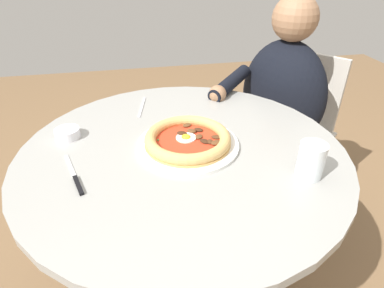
{
  "coord_description": "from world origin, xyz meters",
  "views": [
    {
      "loc": [
        -0.8,
        0.13,
        1.28
      ],
      "look_at": [
        0.02,
        -0.03,
        0.75
      ],
      "focal_mm": 29.84,
      "sensor_mm": 36.0,
      "label": 1
    }
  ],
  "objects_px": {
    "pizza_on_plate": "(188,140)",
    "diner_person": "(276,134)",
    "fork_utensil": "(142,107)",
    "water_glass": "(310,163)",
    "ramekin_capers": "(67,133)",
    "cafe_chair_diner": "(290,121)",
    "dining_table": "(183,187)",
    "steak_knife": "(76,179)"
  },
  "relations": [
    {
      "from": "steak_knife",
      "to": "diner_person",
      "type": "bearing_deg",
      "value": -57.76
    },
    {
      "from": "ramekin_capers",
      "to": "fork_utensil",
      "type": "height_order",
      "value": "ramekin_capers"
    },
    {
      "from": "pizza_on_plate",
      "to": "diner_person",
      "type": "distance_m",
      "value": 0.7
    },
    {
      "from": "steak_knife",
      "to": "cafe_chair_diner",
      "type": "bearing_deg",
      "value": -57.03
    },
    {
      "from": "diner_person",
      "to": "steak_knife",
      "type": "bearing_deg",
      "value": 122.24
    },
    {
      "from": "fork_utensil",
      "to": "dining_table",
      "type": "bearing_deg",
      "value": -161.63
    },
    {
      "from": "ramekin_capers",
      "to": "water_glass",
      "type": "bearing_deg",
      "value": -116.82
    },
    {
      "from": "fork_utensil",
      "to": "diner_person",
      "type": "xyz_separation_m",
      "value": [
        0.11,
        -0.62,
        -0.25
      ]
    },
    {
      "from": "pizza_on_plate",
      "to": "fork_utensil",
      "type": "bearing_deg",
      "value": 22.01
    },
    {
      "from": "ramekin_capers",
      "to": "fork_utensil",
      "type": "relative_size",
      "value": 0.45
    },
    {
      "from": "dining_table",
      "to": "steak_knife",
      "type": "distance_m",
      "value": 0.35
    },
    {
      "from": "water_glass",
      "to": "ramekin_capers",
      "type": "height_order",
      "value": "water_glass"
    },
    {
      "from": "dining_table",
      "to": "diner_person",
      "type": "relative_size",
      "value": 0.87
    },
    {
      "from": "pizza_on_plate",
      "to": "fork_utensil",
      "type": "relative_size",
      "value": 1.84
    },
    {
      "from": "water_glass",
      "to": "cafe_chair_diner",
      "type": "height_order",
      "value": "water_glass"
    },
    {
      "from": "water_glass",
      "to": "diner_person",
      "type": "bearing_deg",
      "value": -19.42
    },
    {
      "from": "pizza_on_plate",
      "to": "cafe_chair_diner",
      "type": "distance_m",
      "value": 0.83
    },
    {
      "from": "diner_person",
      "to": "dining_table",
      "type": "bearing_deg",
      "value": 128.84
    },
    {
      "from": "water_glass",
      "to": "cafe_chair_diner",
      "type": "distance_m",
      "value": 0.82
    },
    {
      "from": "dining_table",
      "to": "cafe_chair_diner",
      "type": "relative_size",
      "value": 1.17
    },
    {
      "from": "ramekin_capers",
      "to": "cafe_chair_diner",
      "type": "relative_size",
      "value": 0.09
    },
    {
      "from": "water_glass",
      "to": "ramekin_capers",
      "type": "xyz_separation_m",
      "value": [
        0.33,
        0.65,
        -0.03
      ]
    },
    {
      "from": "ramekin_capers",
      "to": "fork_utensil",
      "type": "xyz_separation_m",
      "value": [
        0.18,
        -0.24,
        -0.01
      ]
    },
    {
      "from": "pizza_on_plate",
      "to": "fork_utensil",
      "type": "xyz_separation_m",
      "value": [
        0.3,
        0.12,
        -0.02
      ]
    },
    {
      "from": "water_glass",
      "to": "ramekin_capers",
      "type": "relative_size",
      "value": 1.28
    },
    {
      "from": "pizza_on_plate",
      "to": "diner_person",
      "type": "height_order",
      "value": "diner_person"
    },
    {
      "from": "water_glass",
      "to": "diner_person",
      "type": "distance_m",
      "value": 0.71
    },
    {
      "from": "ramekin_capers",
      "to": "cafe_chair_diner",
      "type": "distance_m",
      "value": 1.08
    },
    {
      "from": "dining_table",
      "to": "cafe_chair_diner",
      "type": "xyz_separation_m",
      "value": [
        0.5,
        -0.63,
        -0.09
      ]
    },
    {
      "from": "water_glass",
      "to": "diner_person",
      "type": "relative_size",
      "value": 0.09
    },
    {
      "from": "dining_table",
      "to": "steak_knife",
      "type": "height_order",
      "value": "steak_knife"
    },
    {
      "from": "steak_knife",
      "to": "cafe_chair_diner",
      "type": "distance_m",
      "value": 1.13
    },
    {
      "from": "ramekin_capers",
      "to": "cafe_chair_diner",
      "type": "bearing_deg",
      "value": -69.12
    },
    {
      "from": "fork_utensil",
      "to": "pizza_on_plate",
      "type": "bearing_deg",
      "value": -157.99
    },
    {
      "from": "water_glass",
      "to": "fork_utensil",
      "type": "height_order",
      "value": "water_glass"
    },
    {
      "from": "pizza_on_plate",
      "to": "cafe_chair_diner",
      "type": "xyz_separation_m",
      "value": [
        0.49,
        -0.61,
        -0.26
      ]
    },
    {
      "from": "pizza_on_plate",
      "to": "diner_person",
      "type": "bearing_deg",
      "value": -50.85
    },
    {
      "from": "diner_person",
      "to": "water_glass",
      "type": "bearing_deg",
      "value": 160.58
    },
    {
      "from": "water_glass",
      "to": "ramekin_capers",
      "type": "distance_m",
      "value": 0.73
    },
    {
      "from": "steak_knife",
      "to": "cafe_chair_diner",
      "type": "relative_size",
      "value": 0.23
    },
    {
      "from": "steak_knife",
      "to": "fork_utensil",
      "type": "distance_m",
      "value": 0.45
    },
    {
      "from": "pizza_on_plate",
      "to": "steak_knife",
      "type": "relative_size",
      "value": 1.63
    }
  ]
}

